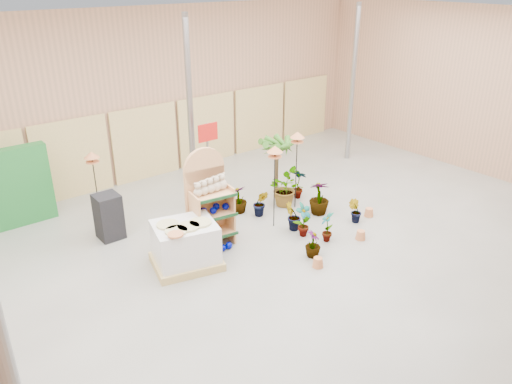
% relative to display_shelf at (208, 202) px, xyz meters
% --- Properties ---
extents(room, '(15.20, 12.10, 4.70)m').
position_rel_display_shelf_xyz_m(room, '(0.71, -0.90, 1.25)').
color(room, slate).
rests_on(room, ground).
extents(display_shelf, '(0.95, 0.67, 2.10)m').
position_rel_display_shelf_xyz_m(display_shelf, '(0.00, 0.00, 0.00)').
color(display_shelf, tan).
rests_on(display_shelf, ground).
extents(teddy_bears, '(0.78, 0.21, 0.34)m').
position_rel_display_shelf_xyz_m(teddy_bears, '(0.03, -0.10, 0.37)').
color(teddy_bears, '#C7B194').
rests_on(teddy_bears, display_shelf).
extents(gazing_balls_shelf, '(0.77, 0.26, 0.15)m').
position_rel_display_shelf_xyz_m(gazing_balls_shelf, '(0.00, -0.13, -0.13)').
color(gazing_balls_shelf, '#00067D').
rests_on(gazing_balls_shelf, display_shelf).
extents(gazing_balls_floor, '(0.63, 0.39, 0.15)m').
position_rel_display_shelf_xyz_m(gazing_balls_floor, '(-0.08, -0.37, -0.88)').
color(gazing_balls_floor, '#00067D').
rests_on(gazing_balls_floor, ground).
extents(pallet_stack, '(1.49, 1.34, 0.94)m').
position_rel_display_shelf_xyz_m(pallet_stack, '(-0.85, -0.46, -0.51)').
color(pallet_stack, tan).
rests_on(pallet_stack, ground).
extents(charcoal_planters, '(0.50, 0.50, 1.00)m').
position_rel_display_shelf_xyz_m(charcoal_planters, '(-1.54, 1.53, -0.46)').
color(charcoal_planters, black).
rests_on(charcoal_planters, ground).
extents(trellis_stock, '(2.00, 0.30, 1.80)m').
position_rel_display_shelf_xyz_m(trellis_stock, '(-3.09, 3.39, -0.06)').
color(trellis_stock, '#1C6929').
rests_on(trellis_stock, ground).
extents(offer_sign, '(0.50, 0.08, 2.20)m').
position_rel_display_shelf_xyz_m(offer_sign, '(0.81, 1.17, 0.61)').
color(offer_sign, gray).
rests_on(offer_sign, ground).
extents(bird_table_front, '(0.34, 0.34, 1.91)m').
position_rel_display_shelf_xyz_m(bird_table_front, '(1.55, -0.28, 0.81)').
color(bird_table_front, black).
rests_on(bird_table_front, ground).
extents(bird_table_right, '(0.34, 0.34, 1.91)m').
position_rel_display_shelf_xyz_m(bird_table_right, '(2.60, 0.15, 0.81)').
color(bird_table_right, black).
rests_on(bird_table_right, ground).
extents(bird_table_back, '(0.34, 0.34, 1.66)m').
position_rel_display_shelf_xyz_m(bird_table_back, '(-1.38, 2.48, 0.58)').
color(bird_table_back, black).
rests_on(bird_table_back, ground).
extents(palm, '(0.70, 0.70, 1.61)m').
position_rel_display_shelf_xyz_m(palm, '(2.71, 0.99, 0.40)').
color(palm, '#42321D').
rests_on(palm, ground).
extents(potted_plant_0, '(0.41, 0.28, 0.77)m').
position_rel_display_shelf_xyz_m(potted_plant_0, '(1.74, -1.03, -0.57)').
color(potted_plant_0, '#32681C').
rests_on(potted_plant_0, ground).
extents(potted_plant_1, '(0.39, 0.33, 0.67)m').
position_rel_display_shelf_xyz_m(potted_plant_1, '(1.75, -0.69, -0.63)').
color(potted_plant_1, '#32681C').
rests_on(potted_plant_1, ground).
extents(potted_plant_3, '(0.65, 0.65, 0.84)m').
position_rel_display_shelf_xyz_m(potted_plant_3, '(2.79, -0.47, -0.54)').
color(potted_plant_3, '#32681C').
rests_on(potted_plant_3, ground).
extents(potted_plant_4, '(0.42, 0.50, 0.80)m').
position_rel_display_shelf_xyz_m(potted_plant_4, '(3.03, 0.49, -0.56)').
color(potted_plant_4, '#32681C').
rests_on(potted_plant_4, ground).
extents(potted_plant_5, '(0.46, 0.45, 0.65)m').
position_rel_display_shelf_xyz_m(potted_plant_5, '(1.64, 0.30, -0.63)').
color(potted_plant_5, '#32681C').
rests_on(potted_plant_5, ground).
extents(potted_plant_6, '(1.05, 1.07, 0.90)m').
position_rel_display_shelf_xyz_m(potted_plant_6, '(2.46, 0.43, -0.51)').
color(potted_plant_6, '#32681C').
rests_on(potted_plant_6, ground).
extents(potted_plant_7, '(0.45, 0.45, 0.56)m').
position_rel_display_shelf_xyz_m(potted_plant_7, '(1.31, -1.76, -0.68)').
color(potted_plant_7, '#32681C').
rests_on(potted_plant_7, ground).
extents(potted_plant_8, '(0.43, 0.42, 0.68)m').
position_rel_display_shelf_xyz_m(potted_plant_8, '(1.99, -1.50, -0.62)').
color(potted_plant_8, '#32681C').
rests_on(potted_plant_8, ground).
extents(potted_plant_9, '(0.35, 0.38, 0.55)m').
position_rel_display_shelf_xyz_m(potted_plant_9, '(3.12, -1.29, -0.69)').
color(potted_plant_9, '#32681C').
rests_on(potted_plant_9, ground).
extents(potted_plant_11, '(0.41, 0.41, 0.68)m').
position_rel_display_shelf_xyz_m(potted_plant_11, '(1.37, 0.77, -0.62)').
color(potted_plant_11, '#32681C').
rests_on(potted_plant_11, ground).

